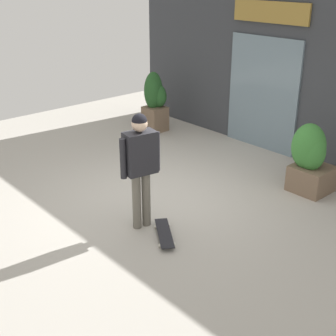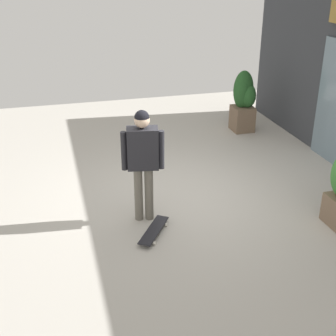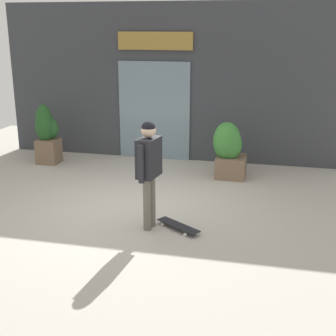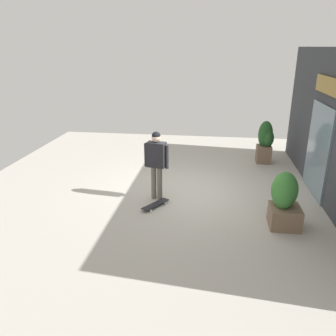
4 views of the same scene
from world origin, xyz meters
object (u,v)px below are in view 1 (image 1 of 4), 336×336
(skateboarder, at_px, (140,159))
(planter_box_right, at_px, (154,99))
(planter_box_left, at_px, (310,158))
(skateboard, at_px, (164,233))

(skateboarder, height_order, planter_box_right, skateboarder)
(planter_box_left, height_order, planter_box_right, planter_box_right)
(planter_box_left, distance_m, planter_box_right, 4.34)
(planter_box_right, bearing_deg, skateboarder, -42.66)
(skateboarder, distance_m, planter_box_left, 3.12)
(skateboarder, height_order, skateboard, skateboarder)
(skateboard, relative_size, planter_box_left, 0.65)
(skateboard, relative_size, planter_box_right, 0.56)
(planter_box_left, bearing_deg, skateboard, -99.84)
(skateboarder, xyz_separation_m, skateboard, (0.47, 0.04, -1.03))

